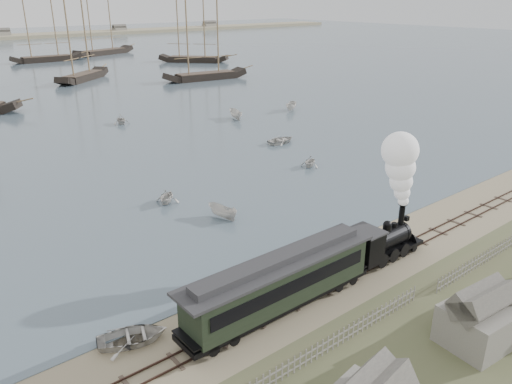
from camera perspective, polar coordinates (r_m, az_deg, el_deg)
ground at (r=38.55m, az=6.33°, el=-9.29°), size 600.00×600.00×0.00m
rail_track at (r=37.38m, az=8.54°, el=-10.41°), size 120.00×1.80×0.16m
picket_fence_west at (r=30.75m, az=7.01°, el=-18.44°), size 19.00×0.10×1.20m
picket_fence_east at (r=44.22m, az=25.12°, el=-7.10°), size 15.00×0.10×1.20m
shed_mid at (r=34.37m, az=23.70°, el=-15.50°), size 4.00×3.50×3.60m
locomotive at (r=40.48m, az=15.84°, el=-1.31°), size 7.86×2.94×9.80m
passenger_coach at (r=33.15m, az=2.77°, el=-10.12°), size 14.98×2.89×3.64m
beached_dinghy at (r=32.33m, az=-13.91°, el=-15.72°), size 4.20×4.95×0.87m
rowboat_1 at (r=51.10m, az=-10.20°, el=-0.47°), size 3.73×3.77×1.50m
rowboat_2 at (r=47.04m, az=-3.87°, el=-2.30°), size 3.50×2.05×1.27m
rowboat_3 at (r=71.42m, az=2.93°, el=5.96°), size 3.23×4.48×0.92m
rowboat_4 at (r=61.50m, az=6.18°, el=3.50°), size 3.14×3.33×1.39m
rowboat_5 at (r=85.76m, az=-2.35°, el=8.85°), size 4.34×2.59×1.57m
rowboat_7 at (r=85.05m, az=-15.18°, el=8.02°), size 3.25×2.88×1.59m
rowboat_8 at (r=92.39m, az=4.05°, el=9.74°), size 3.45×4.28×1.58m
schooner_3 at (r=132.59m, az=-19.66°, el=16.21°), size 17.72×15.46×20.00m
schooner_4 at (r=127.29m, az=-5.93°, el=17.11°), size 21.87×7.50×20.00m
schooner_5 at (r=163.07m, az=-7.30°, el=18.01°), size 18.45×19.23×20.00m
schooner_8 at (r=176.10m, az=-23.23°, el=16.79°), size 21.57×5.59×20.00m
schooner_9 at (r=191.42m, az=-17.27°, el=17.77°), size 24.51×12.89×20.00m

